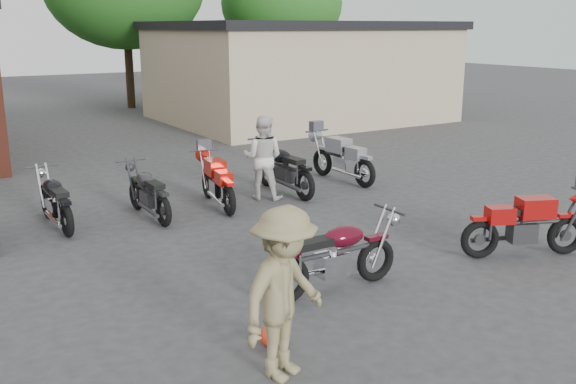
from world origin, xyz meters
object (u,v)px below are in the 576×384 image
helmet (271,336)px  person_light (263,158)px  row_bike_4 (217,179)px  row_bike_2 (55,197)px  row_bike_5 (283,166)px  vintage_motorcycle (337,251)px  row_bike_3 (148,190)px  sportbike (527,221)px  person_tan (284,294)px  row_bike_6 (342,156)px

helmet → person_light: bearing=61.2°
person_light → row_bike_4: person_light is taller
row_bike_2 → row_bike_5: bearing=-92.8°
vintage_motorcycle → helmet: (-1.58, -0.90, -0.46)m
row_bike_3 → row_bike_4: row_bike_4 is taller
sportbike → row_bike_4: 6.03m
person_tan → row_bike_3: (0.80, 6.35, -0.38)m
sportbike → person_tan: person_tan is taller
row_bike_3 → row_bike_4: size_ratio=0.96×
row_bike_3 → row_bike_5: row_bike_5 is taller
person_light → row_bike_6: person_light is taller
sportbike → row_bike_3: 6.85m
row_bike_3 → row_bike_5: 3.20m
vintage_motorcycle → person_tan: bearing=-139.1°
row_bike_4 → helmet: bearing=168.7°
helmet → person_light: size_ratio=0.16×
person_light → vintage_motorcycle: bearing=115.2°
sportbike → helmet: sportbike is taller
vintage_motorcycle → person_tan: size_ratio=1.10×
row_bike_2 → row_bike_5: (4.85, -0.09, 0.06)m
person_light → row_bike_2: 4.26m
row_bike_4 → row_bike_5: bearing=-74.1°
row_bike_5 → sportbike: bearing=-169.6°
person_light → row_bike_4: (-1.10, -0.04, -0.32)m
vintage_motorcycle → row_bike_2: (-2.64, 5.14, -0.04)m
vintage_motorcycle → person_tan: person_tan is taller
row_bike_6 → row_bike_4: bearing=93.3°
vintage_motorcycle → sportbike: vintage_motorcycle is taller
vintage_motorcycle → row_bike_6: size_ratio=0.96×
person_light → person_tan: 7.24m
row_bike_6 → row_bike_2: bearing=87.1°
vintage_motorcycle → person_light: (1.60, 4.87, 0.30)m
vintage_motorcycle → row_bike_3: vintage_motorcycle is taller
sportbike → row_bike_2: (-6.04, 5.59, -0.03)m
helmet → row_bike_2: bearing=100.0°
helmet → row_bike_5: 7.07m
vintage_motorcycle → row_bike_3: bearing=101.7°
vintage_motorcycle → row_bike_4: vintage_motorcycle is taller
vintage_motorcycle → helmet: vintage_motorcycle is taller
row_bike_2 → row_bike_5: row_bike_5 is taller
row_bike_2 → row_bike_4: row_bike_4 is taller
row_bike_2 → row_bike_4: 3.15m
row_bike_3 → row_bike_6: 4.98m
vintage_motorcycle → person_tan: (-1.78, -1.53, 0.34)m
vintage_motorcycle → row_bike_4: (0.49, 4.83, -0.02)m
person_tan → row_bike_3: person_tan is taller
helmet → person_light: (3.18, 5.77, 0.76)m
sportbike → row_bike_2: sportbike is taller
person_tan → row_bike_5: person_tan is taller
sportbike → row_bike_3: bearing=153.8°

